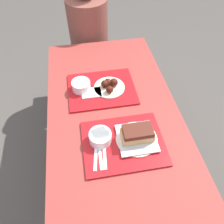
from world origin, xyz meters
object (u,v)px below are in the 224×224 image
object	(u,v)px
tray_far	(102,89)
bowl_coleslaw_near	(100,137)
tray_near	(123,143)
wings_plate_far	(109,85)
brisket_sandwich_plate	(137,136)
person_seated_across	(88,26)
bowl_coleslaw_far	(81,85)

from	to	relation	value
tray_far	bowl_coleslaw_near	xyz separation A→B (m)	(-0.06, -0.39, 0.04)
tray_near	bowl_coleslaw_near	xyz separation A→B (m)	(-0.12, 0.03, 0.04)
wings_plate_far	tray_near	bearing A→B (deg)	-89.27
tray_far	wings_plate_far	xyz separation A→B (m)	(0.05, -0.01, 0.03)
tray_near	wings_plate_far	distance (m)	0.42
tray_near	tray_far	bearing A→B (deg)	97.50
tray_near	tray_far	world-z (taller)	same
tray_near	brisket_sandwich_plate	world-z (taller)	brisket_sandwich_plate
wings_plate_far	tray_far	bearing A→B (deg)	173.73
bowl_coleslaw_near	person_seated_across	size ratio (longest dim) A/B	0.16
bowl_coleslaw_far	tray_near	bearing A→B (deg)	-67.24
tray_near	bowl_coleslaw_near	distance (m)	0.13
tray_near	brisket_sandwich_plate	xyz separation A→B (m)	(0.07, 0.01, 0.04)
brisket_sandwich_plate	tray_near	bearing A→B (deg)	-174.74
tray_near	tray_far	distance (m)	0.43
tray_far	brisket_sandwich_plate	world-z (taller)	brisket_sandwich_plate
brisket_sandwich_plate	wings_plate_far	bearing A→B (deg)	100.72
bowl_coleslaw_far	person_seated_across	distance (m)	0.76
tray_near	person_seated_across	size ratio (longest dim) A/B	0.59
brisket_sandwich_plate	bowl_coleslaw_far	size ratio (longest dim) A/B	1.88
tray_far	person_seated_across	distance (m)	0.77
brisket_sandwich_plate	bowl_coleslaw_far	world-z (taller)	brisket_sandwich_plate
tray_near	bowl_coleslaw_far	world-z (taller)	bowl_coleslaw_far
tray_far	wings_plate_far	distance (m)	0.06
bowl_coleslaw_near	bowl_coleslaw_far	xyz separation A→B (m)	(-0.07, 0.40, 0.00)
bowl_coleslaw_far	wings_plate_far	size ratio (longest dim) A/B	0.59
bowl_coleslaw_far	person_seated_across	bearing A→B (deg)	80.99
wings_plate_far	person_seated_across	size ratio (longest dim) A/B	0.27
tray_far	bowl_coleslaw_near	distance (m)	0.40
tray_near	bowl_coleslaw_far	distance (m)	0.47
person_seated_across	wings_plate_far	bearing A→B (deg)	-85.72
tray_near	person_seated_across	world-z (taller)	person_seated_across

